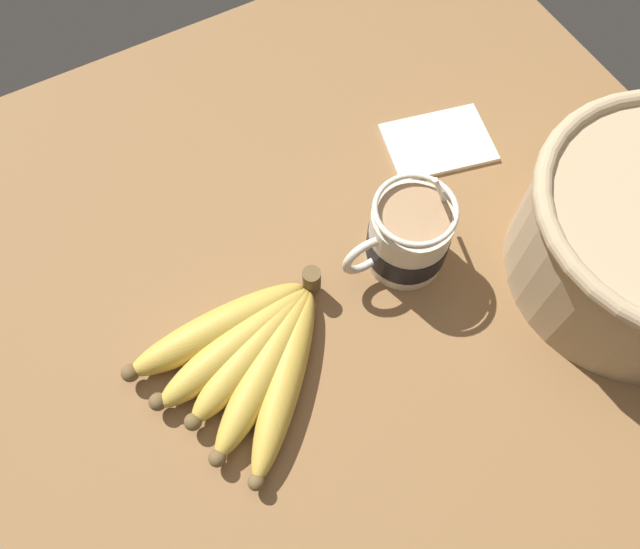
{
  "coord_description": "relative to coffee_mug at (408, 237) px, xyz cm",
  "views": [
    {
      "loc": [
        16.67,
        23.13,
        66.74
      ],
      "look_at": [
        2.78,
        -1.97,
        8.41
      ],
      "focal_mm": 35.0,
      "sensor_mm": 36.0,
      "label": 1
    }
  ],
  "objects": [
    {
      "name": "napkin",
      "position": [
        -12.42,
        -11.42,
        -4.26
      ],
      "size": [
        14.65,
        11.8,
        0.6
      ],
      "color": "beige",
      "rests_on": "table"
    },
    {
      "name": "coffee_mug",
      "position": [
        0.0,
        0.0,
        0.0
      ],
      "size": [
        15.05,
        8.95,
        14.19
      ],
      "color": "beige",
      "rests_on": "table"
    },
    {
      "name": "table",
      "position": [
        7.63,
        1.32,
        -6.5
      ],
      "size": [
        93.66,
        93.66,
        3.89
      ],
      "color": "brown",
      "rests_on": "ground"
    },
    {
      "name": "banana_bunch",
      "position": [
        20.59,
        2.58,
        -2.57
      ],
      "size": [
        22.82,
        18.91,
        4.32
      ],
      "color": "brown",
      "rests_on": "table"
    }
  ]
}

